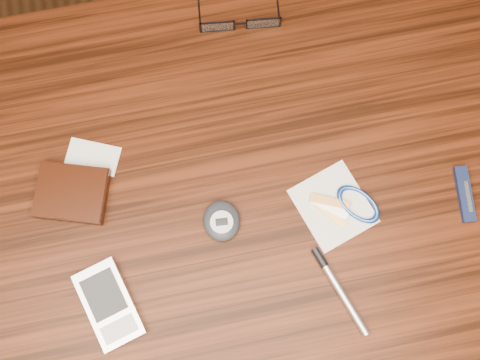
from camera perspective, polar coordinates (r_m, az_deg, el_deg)
The scene contains 9 objects.
ground at distance 1.61m, azimuth -1.49°, elevation -7.12°, with size 3.80×3.80×0.00m, color #472814.
desk at distance 0.97m, azimuth -2.47°, elevation -3.14°, with size 1.00×0.70×0.75m.
wallet_and_card at distance 0.89m, azimuth -15.63°, elevation -1.12°, with size 0.14×0.14×0.02m.
eyeglasses at distance 0.95m, azimuth -0.00°, elevation 14.87°, with size 0.14×0.14×0.03m.
pda_phone at distance 0.86m, azimuth -12.32°, elevation -11.45°, with size 0.09×0.13×0.02m.
pedometer at distance 0.85m, azimuth -1.75°, elevation -3.90°, with size 0.06×0.06×0.02m.
notepad_keys at distance 0.88m, azimuth 10.05°, elevation -2.36°, with size 0.14×0.13×0.01m.
pocket_knife at distance 0.93m, azimuth 20.53°, elevation -1.28°, with size 0.03×0.08×0.01m.
silver_pen at distance 0.86m, azimuth 9.08°, elevation -9.71°, with size 0.05×0.13×0.01m.
Camera 1 is at (0.01, -0.17, 1.60)m, focal length 45.00 mm.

